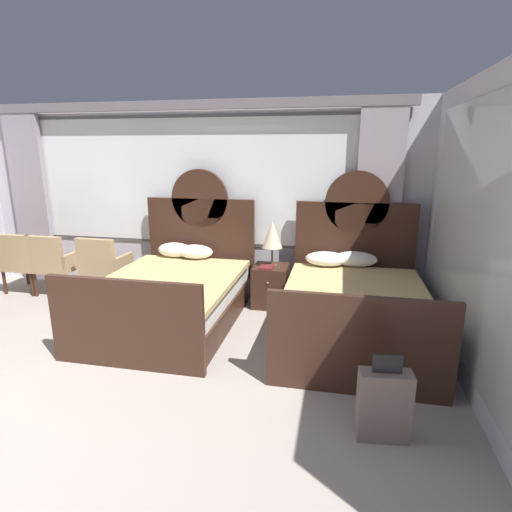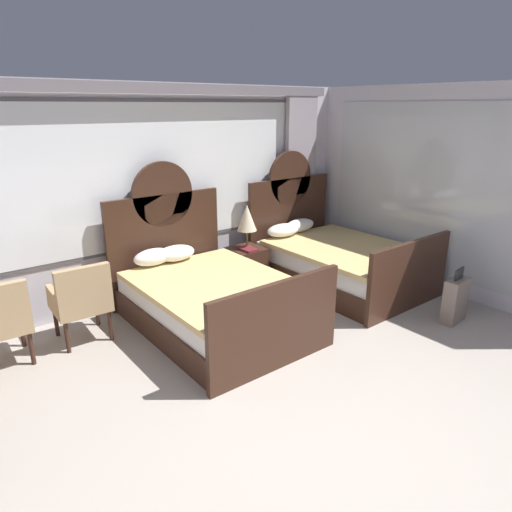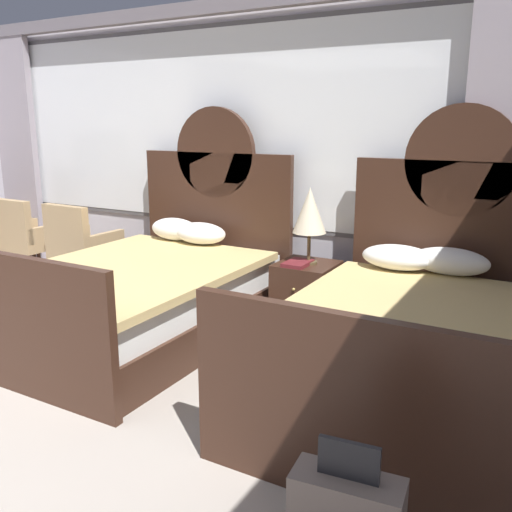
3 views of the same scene
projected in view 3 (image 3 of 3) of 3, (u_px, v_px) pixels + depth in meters
wall_back_window at (208, 145)px, 5.21m from camera, size 6.50×0.22×2.70m
bed_near_window at (145, 291)px, 4.36m from camera, size 1.55×2.25×1.79m
bed_near_mirror at (416, 343)px, 3.35m from camera, size 1.55×2.25×1.79m
nightstand_between_beds at (306, 296)px, 4.49m from camera, size 0.45×0.48×0.55m
table_lamp_on_nightstand at (310, 211)px, 4.32m from camera, size 0.27×0.27×0.61m
book_on_nightstand at (298, 263)px, 4.36m from camera, size 0.18×0.26×0.03m
armchair_by_window_left at (81, 243)px, 5.38m from camera, size 0.57×0.57×0.89m
armchair_by_window_centre at (26, 235)px, 5.76m from camera, size 0.56×0.56×0.89m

